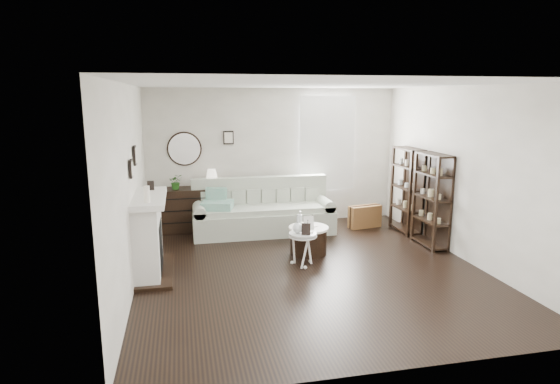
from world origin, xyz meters
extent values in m
plane|color=black|center=(0.00, 0.00, 0.00)|extent=(5.50, 5.50, 0.00)
plane|color=white|center=(0.00, 0.00, 2.70)|extent=(5.50, 5.50, 0.00)
plane|color=beige|center=(0.00, 2.75, 1.35)|extent=(5.00, 0.00, 5.00)
plane|color=beige|center=(0.00, -2.75, 1.35)|extent=(5.00, 0.00, 5.00)
plane|color=beige|center=(-2.50, 0.00, 1.35)|extent=(0.00, 5.50, 5.50)
plane|color=beige|center=(2.50, 0.00, 1.35)|extent=(0.00, 5.50, 5.50)
cube|color=white|center=(1.10, 2.73, 1.60)|extent=(1.00, 0.02, 1.80)
cube|color=white|center=(1.10, 2.67, 1.60)|extent=(1.15, 0.02, 1.90)
cylinder|color=silver|center=(-1.75, 2.72, 1.55)|extent=(0.60, 0.03, 0.60)
cube|color=black|center=(-0.90, 2.72, 1.75)|extent=(0.20, 0.03, 0.26)
cube|color=white|center=(-2.33, 0.30, 0.55)|extent=(0.34, 1.20, 1.10)
cube|color=black|center=(-2.30, 0.30, 0.40)|extent=(0.30, 0.65, 0.70)
cube|color=white|center=(-2.28, 0.30, 1.12)|extent=(0.44, 1.35, 0.08)
cube|color=black|center=(-2.25, 0.30, 0.03)|extent=(0.50, 1.40, 0.05)
cylinder|color=white|center=(-2.28, -0.15, 1.27)|extent=(0.08, 0.08, 0.22)
cube|color=black|center=(-2.28, 0.70, 1.23)|extent=(0.10, 0.03, 0.14)
cube|color=black|center=(-2.47, -0.05, 1.60)|extent=(0.03, 0.18, 0.24)
cube|color=black|center=(-2.47, 0.60, 1.70)|extent=(0.03, 0.22, 0.28)
cube|color=black|center=(2.33, 1.55, 0.80)|extent=(0.30, 0.80, 1.60)
cylinder|color=#C8B989|center=(2.31, 1.30, 0.52)|extent=(0.08, 0.08, 0.11)
cylinder|color=#C8B989|center=(2.31, 1.55, 0.52)|extent=(0.08, 0.08, 0.11)
cylinder|color=#C8B989|center=(2.31, 1.80, 0.52)|extent=(0.08, 0.08, 0.11)
cylinder|color=#C8B989|center=(2.31, 1.30, 0.92)|extent=(0.08, 0.08, 0.11)
cylinder|color=#C8B989|center=(2.31, 1.55, 0.92)|extent=(0.08, 0.08, 0.11)
cylinder|color=#C8B989|center=(2.31, 1.80, 0.92)|extent=(0.08, 0.08, 0.11)
cylinder|color=#C8B989|center=(2.31, 1.30, 1.32)|extent=(0.08, 0.08, 0.11)
cylinder|color=#C8B989|center=(2.31, 1.55, 1.32)|extent=(0.08, 0.08, 0.11)
cylinder|color=#C8B989|center=(2.31, 1.80, 1.32)|extent=(0.08, 0.08, 0.11)
cube|color=black|center=(2.33, 0.65, 0.80)|extent=(0.30, 0.80, 1.60)
cylinder|color=#C8B989|center=(2.31, 0.40, 0.52)|extent=(0.08, 0.08, 0.11)
cylinder|color=#C8B989|center=(2.31, 0.65, 0.52)|extent=(0.08, 0.08, 0.11)
cylinder|color=#C8B989|center=(2.31, 0.90, 0.52)|extent=(0.08, 0.08, 0.11)
cylinder|color=#C8B989|center=(2.31, 0.40, 0.92)|extent=(0.08, 0.08, 0.11)
cylinder|color=#C8B989|center=(2.31, 0.65, 0.92)|extent=(0.08, 0.08, 0.11)
cylinder|color=#C8B989|center=(2.31, 0.90, 0.92)|extent=(0.08, 0.08, 0.11)
cylinder|color=#C8B989|center=(2.31, 0.40, 1.32)|extent=(0.08, 0.08, 0.11)
cylinder|color=#C8B989|center=(2.31, 0.65, 1.32)|extent=(0.08, 0.08, 0.11)
cylinder|color=#C8B989|center=(2.31, 0.90, 1.32)|extent=(0.08, 0.08, 0.11)
cube|color=#A6AE9B|center=(-0.35, 2.00, 0.21)|extent=(2.62, 0.91, 0.42)
cube|color=#A6AE9B|center=(-0.35, 1.97, 0.47)|extent=(2.27, 0.73, 0.10)
cube|color=#A6AE9B|center=(-0.35, 2.35, 0.61)|extent=(2.62, 0.20, 0.81)
cube|color=#A6AE9B|center=(-1.54, 2.00, 0.26)|extent=(0.22, 0.86, 0.52)
cube|color=#A6AE9B|center=(0.84, 2.00, 0.26)|extent=(0.22, 0.86, 0.52)
cube|color=#227E60|center=(-1.21, 1.95, 0.59)|extent=(0.65, 0.58, 0.14)
cube|color=brown|center=(1.67, 1.96, 0.22)|extent=(0.68, 0.34, 0.44)
cube|color=black|center=(-1.62, 2.47, 0.41)|extent=(1.24, 0.52, 0.83)
cube|color=black|center=(-1.62, 2.20, 0.23)|extent=(1.19, 0.01, 0.02)
cube|color=black|center=(-1.62, 2.20, 0.45)|extent=(1.19, 0.01, 0.02)
cube|color=black|center=(-1.62, 2.20, 0.68)|extent=(1.19, 0.01, 0.01)
imported|color=#235819|center=(-1.93, 2.42, 0.97)|extent=(0.27, 0.24, 0.29)
cylinder|color=black|center=(0.17, 0.67, 0.21)|extent=(0.59, 0.59, 0.41)
cylinder|color=white|center=(0.17, 0.67, 0.43)|extent=(0.65, 0.65, 0.04)
cylinder|color=silver|center=(-0.07, 0.15, 0.50)|extent=(0.42, 0.42, 0.03)
cylinder|color=white|center=(-0.07, 0.15, 0.47)|extent=(0.43, 0.43, 0.02)
cylinder|color=white|center=(-0.07, 0.15, 0.24)|extent=(0.03, 0.03, 0.48)
cylinder|color=silver|center=(0.01, 0.60, 0.59)|extent=(0.07, 0.07, 0.28)
cube|color=silver|center=(0.12, 0.51, 0.56)|extent=(0.17, 0.07, 0.22)
cube|color=black|center=(-0.05, 0.04, 0.61)|extent=(0.14, 0.09, 0.18)
camera|label=1|loc=(-1.81, -6.41, 2.53)|focal=30.00mm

